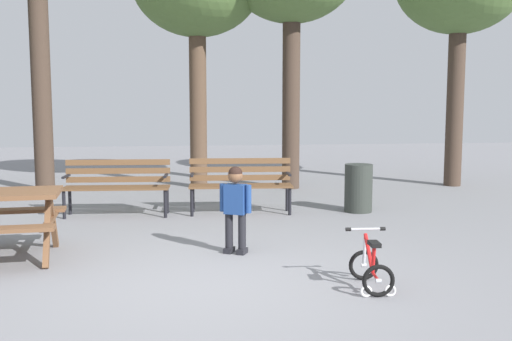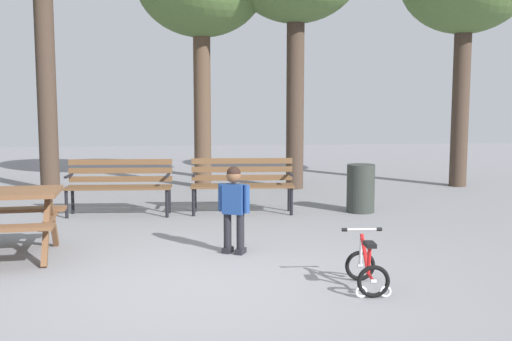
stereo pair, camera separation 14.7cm
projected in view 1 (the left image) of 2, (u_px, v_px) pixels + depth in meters
The scene contains 6 objects.
ground at pixel (201, 284), 5.81m from camera, with size 36.00×36.00×0.00m, color gray.
park_bench_far_left at pixel (117, 182), 9.22m from camera, with size 1.63×0.57×0.85m.
park_bench_left at pixel (240, 181), 9.43m from camera, with size 1.63×0.56×0.85m.
child_standing at pixel (235, 203), 6.90m from camera, with size 0.35×0.26×1.01m.
kids_bicycle at pixel (371, 268), 5.64m from camera, with size 0.39×0.58×0.54m.
trash_bin at pixel (358, 188), 9.54m from camera, with size 0.44×0.44×0.76m, color #2D332D.
Camera 1 is at (-0.22, -5.67, 1.76)m, focal length 42.21 mm.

